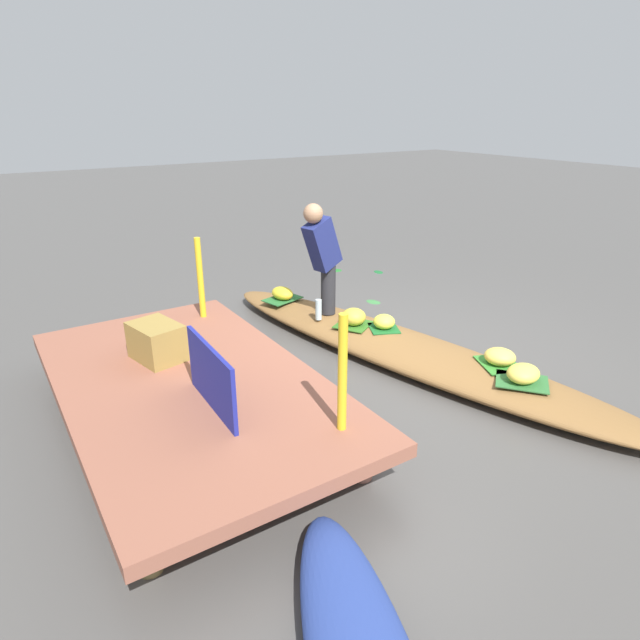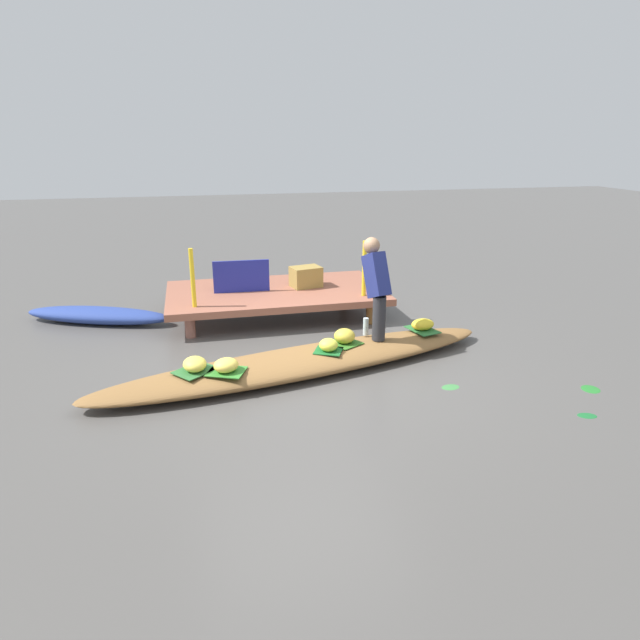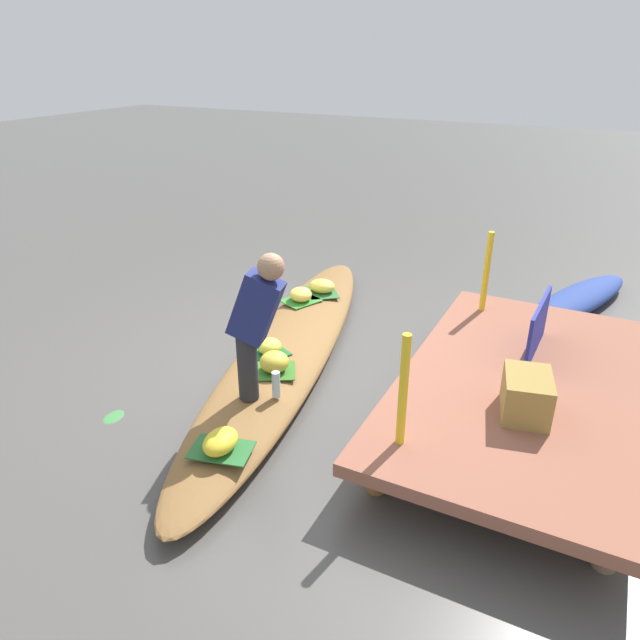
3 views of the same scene
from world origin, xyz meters
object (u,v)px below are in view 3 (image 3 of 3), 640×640
Objects in this scene: banana_bunch_0 at (220,441)px; produce_crate at (526,395)px; water_bottle at (276,384)px; banana_bunch_2 at (274,362)px; banana_bunch_4 at (301,294)px; market_banner at (538,328)px; banana_bunch_3 at (322,286)px; vendor_person at (256,319)px; banana_bunch_1 at (269,346)px; moored_boat at (576,300)px; vendor_boat at (287,351)px.

banana_bunch_0 is 2.17m from produce_crate.
banana_bunch_2 is at bearing -147.03° from water_bottle.
banana_bunch_4 is 0.33× the size of market_banner.
banana_bunch_3 is (-2.88, -0.66, 0.00)m from banana_bunch_0.
banana_bunch_3 is at bearing -166.10° from vendor_person.
banana_bunch_2 is at bearing 39.04° from banana_bunch_1.
moored_boat is at bearing 117.17° from banana_bunch_3.
banana_bunch_2 is (0.55, 0.19, 0.20)m from vendor_boat.
market_banner is (0.42, 2.50, 0.33)m from banana_bunch_4.
banana_bunch_3 is (1.34, -2.61, 0.18)m from moored_boat.
vendor_person is 1.49× the size of market_banner.
produce_crate is at bearing 19.34° from moored_boat.
banana_bunch_2 is 0.86× the size of banana_bunch_3.
market_banner is at bearing 72.86° from banana_bunch_3.
banana_bunch_1 is at bearing -68.36° from market_banner.
banana_bunch_0 is 0.37× the size of market_banner.
market_banner is (0.74, 2.40, 0.33)m from banana_bunch_3.
market_banner reaches higher than water_bottle.
vendor_person reaches higher than water_bottle.
banana_bunch_2 is (0.25, 0.20, 0.02)m from banana_bunch_1.
banana_bunch_2 is 0.40m from water_bottle.
banana_bunch_4 is 2.56m from market_banner.
vendor_boat is at bearing -102.80° from produce_crate.
moored_boat is 1.79× the size of vendor_person.
produce_crate reaches higher than banana_bunch_3.
vendor_boat is 1.72m from banana_bunch_0.
banana_bunch_2 is 0.21× the size of vendor_person.
water_bottle reaches higher than banana_bunch_3.
banana_bunch_3 is 0.24× the size of vendor_person.
banana_bunch_2 is at bearing -168.36° from banana_bunch_0.
banana_bunch_4 is (-1.20, -0.33, -0.00)m from banana_bunch_1.
water_bottle is at bearing 12.37° from vendor_boat.
water_bottle is at bearing -179.26° from banana_bunch_0.
moored_boat is at bearing 150.37° from water_bottle.
banana_bunch_0 is at bearing 16.54° from banana_bunch_4.
water_bottle is (3.44, -1.96, 0.22)m from moored_boat.
vendor_boat is 22.31× the size of banana_bunch_1.
banana_bunch_2 is 2.25m from market_banner.
banana_bunch_4 is at bearing -36.81° from moored_boat.
moored_boat is 3.97m from water_bottle.
banana_bunch_1 is at bearing -154.83° from vendor_person.
banana_bunch_4 is at bearing -97.59° from market_banner.
banana_bunch_2 is 2.06m from produce_crate.
banana_bunch_0 is at bearing -57.79° from produce_crate.
water_bottle reaches higher than banana_bunch_2.
water_bottle is (2.11, 0.65, 0.03)m from banana_bunch_3.
produce_crate is (1.41, 2.58, 0.25)m from banana_bunch_4.
banana_bunch_1 reaches higher than banana_bunch_0.
produce_crate is (0.99, 0.08, -0.08)m from market_banner.
banana_bunch_1 is 0.75× the size of banana_bunch_3.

